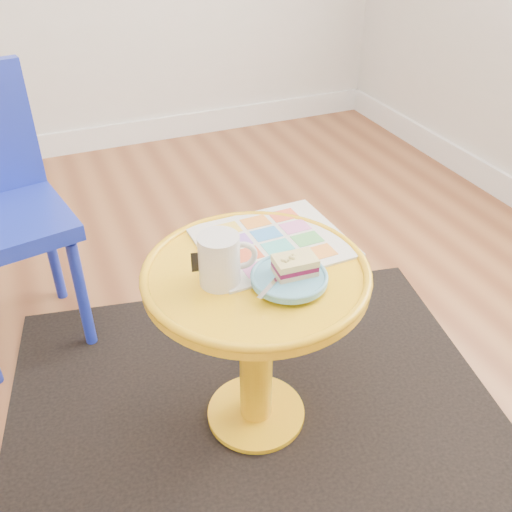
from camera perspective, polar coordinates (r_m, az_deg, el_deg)
name	(u,v)px	position (r m, az deg, el deg)	size (l,w,h in m)	color
floor	(57,505)	(1.50, -19.27, -22.48)	(4.00, 4.00, 0.00)	brown
rug	(256,415)	(1.58, 0.00, -15.60)	(1.30, 1.10, 0.01)	black
side_table	(256,318)	(1.34, 0.00, -6.19)	(0.50, 0.50, 0.48)	#EDAC14
newspaper	(272,241)	(1.35, 1.60, 1.48)	(0.34, 0.29, 0.01)	silver
mug	(220,258)	(1.19, -3.58, -0.24)	(0.12, 0.09, 0.12)	silver
plate	(289,278)	(1.21, 3.33, -2.24)	(0.16, 0.16, 0.02)	#589EBB
cake_slice	(295,265)	(1.20, 3.92, -0.92)	(0.09, 0.06, 0.04)	#D3BC8C
fork	(277,279)	(1.19, 2.16, -2.29)	(0.12, 0.10, 0.00)	silver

